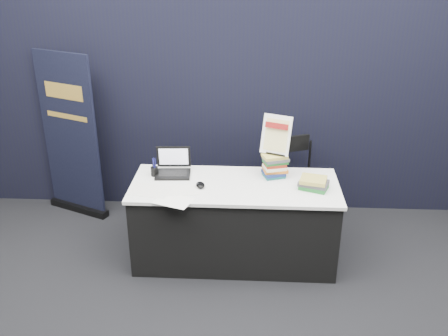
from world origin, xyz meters
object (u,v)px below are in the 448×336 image
book_stack_tall (275,166)px  pullup_banner (71,145)px  info_sign (276,135)px  book_stack_short (313,183)px  display_table (235,222)px  laptop (173,168)px  stacking_chair (289,182)px

book_stack_tall → pullup_banner: (-2.06, 0.63, -0.10)m
info_sign → book_stack_short: bearing=-15.6°
display_table → book_stack_short: size_ratio=6.68×
laptop → pullup_banner: pullup_banner is taller
stacking_chair → laptop: bearing=177.6°
display_table → info_sign: (0.35, 0.20, 0.75)m
pullup_banner → display_table: bearing=-1.5°
info_sign → pullup_banner: 2.18m
laptop → book_stack_short: 1.25m
pullup_banner → stacking_chair: pullup_banner is taller
info_sign → stacking_chair: 0.73m
display_table → laptop: bearing=161.6°
laptop → info_sign: size_ratio=0.91×
book_stack_short → stacking_chair: (-0.15, 0.60, -0.28)m
display_table → stacking_chair: size_ratio=1.94×
info_sign → book_stack_tall: bearing=-67.6°
book_stack_tall → pullup_banner: pullup_banner is taller
display_table → book_stack_short: 0.79m
laptop → book_stack_short: bearing=-14.2°
info_sign → stacking_chair: bearing=86.7°
display_table → stacking_chair: (0.52, 0.56, 0.14)m
book_stack_short → stacking_chair: stacking_chair is taller
book_stack_tall → pullup_banner: 2.15m
display_table → book_stack_tall: bearing=26.5°
laptop → info_sign: 0.97m
info_sign → pullup_banner: bearing=-173.7°
book_stack_tall → stacking_chair: (0.17, 0.38, -0.34)m
laptop → book_stack_tall: 0.91m
display_table → info_sign: info_sign is taller
laptop → stacking_chair: (1.08, 0.37, -0.29)m
info_sign → display_table: bearing=-127.1°
laptop → book_stack_short: size_ratio=1.19×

